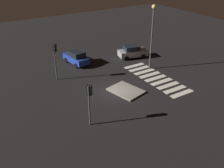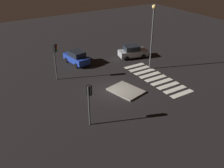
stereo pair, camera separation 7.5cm
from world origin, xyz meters
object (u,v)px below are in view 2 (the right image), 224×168
at_px(traffic_light_north, 55,53).
at_px(street_lamp, 153,27).
at_px(car_blue, 77,57).
at_px(traffic_island, 126,91).
at_px(car_silver, 133,52).
at_px(traffic_light_west, 89,95).

bearing_deg(traffic_light_north, street_lamp, 39.69).
xyz_separation_m(car_blue, street_lamp, (-6.94, -7.78, 4.86)).
bearing_deg(traffic_light_north, traffic_island, 4.76).
xyz_separation_m(car_blue, car_silver, (-2.34, -8.20, 0.00)).
distance_m(traffic_island, street_lamp, 9.21).
bearing_deg(car_silver, car_blue, 177.81).
bearing_deg(street_lamp, car_blue, 48.28).
xyz_separation_m(car_blue, traffic_light_north, (-3.49, 4.19, 2.62)).
height_order(traffic_light_north, traffic_light_west, traffic_light_north).
relative_size(car_silver, street_lamp, 0.54).
xyz_separation_m(traffic_island, car_blue, (10.44, 1.44, 0.84)).
distance_m(traffic_island, car_silver, 10.59).
distance_m(car_blue, street_lamp, 11.50).
xyz_separation_m(car_silver, traffic_light_west, (-11.47, 13.09, 2.16)).
bearing_deg(traffic_light_west, car_blue, 30.42).
bearing_deg(car_blue, street_lamp, -139.98).
height_order(traffic_island, traffic_light_north, traffic_light_north).
height_order(traffic_island, car_silver, car_silver).
bearing_deg(car_blue, traffic_island, 179.62).
relative_size(traffic_light_north, traffic_light_west, 1.15).
relative_size(traffic_island, traffic_light_north, 0.92).
distance_m(car_blue, traffic_light_west, 14.81).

